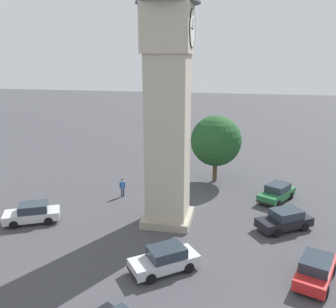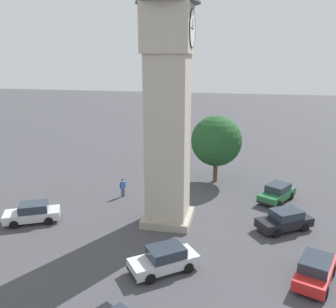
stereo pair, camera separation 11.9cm
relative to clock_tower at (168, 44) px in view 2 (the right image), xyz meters
The scene contains 9 objects.
ground_plane 13.26m from the clock_tower, 96.70° to the right, with size 200.00×200.00×0.00m, color #424247.
clock_tower is the anchor object (origin of this frame).
car_blue_kerb 16.90m from the clock_tower, 59.37° to the left, with size 4.46×3.04×1.53m.
car_silver_kerb 14.16m from the clock_tower, ahead, with size 3.85×4.30×1.53m.
car_red_corner 15.25m from the clock_tower, 92.78° to the left, with size 3.66×4.38×1.53m.
car_black_far 16.31m from the clock_tower, 77.26° to the right, with size 3.34×4.45×1.53m.
car_green_alley 16.31m from the clock_tower, 124.57° to the left, with size 4.40×3.58×1.53m.
pedestrian 13.90m from the clock_tower, 129.04° to the right, with size 0.39×0.47×1.69m.
tree 13.72m from the clock_tower, 164.10° to the left, with size 5.08×5.08×6.81m.
Camera 2 is at (24.87, 5.25, 12.46)m, focal length 38.10 mm.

